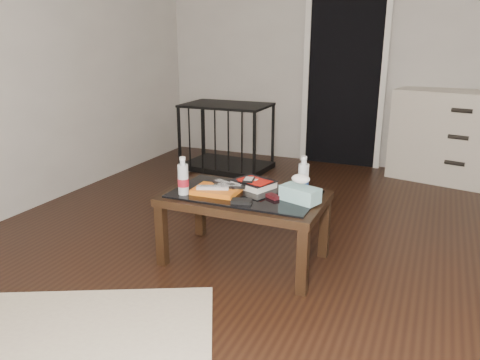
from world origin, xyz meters
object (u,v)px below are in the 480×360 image
(pet_crate, at_px, (227,148))
(water_bottle_right, at_px, (303,175))
(coffee_table, at_px, (245,203))
(dresser, at_px, (457,137))
(textbook, at_px, (254,184))
(water_bottle_left, at_px, (183,176))
(tissue_box, at_px, (300,194))

(pet_crate, xyz_separation_m, water_bottle_right, (1.36, -1.82, 0.35))
(coffee_table, height_order, dresser, dresser)
(coffee_table, relative_size, textbook, 4.00)
(dresser, bearing_deg, water_bottle_left, -108.35)
(dresser, distance_m, water_bottle_right, 2.47)
(coffee_table, xyz_separation_m, textbook, (0.01, 0.14, 0.09))
(water_bottle_left, bearing_deg, coffee_table, 25.39)
(dresser, height_order, tissue_box, dresser)
(pet_crate, bearing_deg, dresser, 16.59)
(water_bottle_left, xyz_separation_m, tissue_box, (0.71, 0.15, -0.07))
(pet_crate, bearing_deg, textbook, -55.46)
(coffee_table, distance_m, textbook, 0.16)
(dresser, distance_m, tissue_box, 2.60)
(textbook, relative_size, water_bottle_left, 1.05)
(coffee_table, height_order, water_bottle_left, water_bottle_left)
(tissue_box, bearing_deg, pet_crate, 144.11)
(dresser, bearing_deg, pet_crate, -155.13)
(dresser, bearing_deg, coffee_table, -104.00)
(tissue_box, bearing_deg, dresser, 88.85)
(coffee_table, distance_m, tissue_box, 0.38)
(pet_crate, xyz_separation_m, water_bottle_left, (0.68, -2.13, 0.35))
(dresser, relative_size, pet_crate, 1.35)
(water_bottle_left, xyz_separation_m, water_bottle_right, (0.68, 0.31, 0.00))
(coffee_table, distance_m, water_bottle_left, 0.42)
(dresser, relative_size, water_bottle_left, 5.39)
(textbook, height_order, water_bottle_left, water_bottle_left)
(pet_crate, xyz_separation_m, textbook, (1.03, -1.83, 0.25))
(tissue_box, bearing_deg, water_bottle_left, -148.71)
(coffee_table, bearing_deg, tissue_box, -1.56)
(textbook, height_order, tissue_box, tissue_box)
(coffee_table, xyz_separation_m, water_bottle_left, (-0.34, -0.16, 0.18))
(dresser, xyz_separation_m, tissue_box, (-0.89, -2.44, 0.06))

